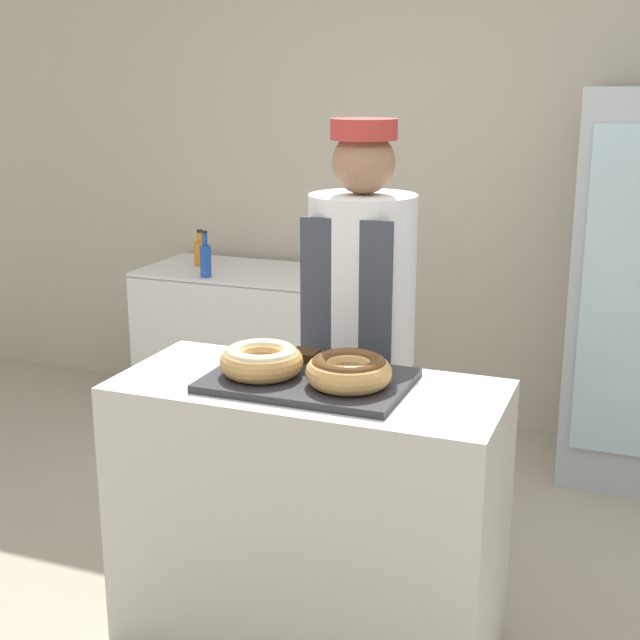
# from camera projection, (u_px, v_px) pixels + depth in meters

# --- Properties ---
(ground_plane) EXTENTS (14.00, 14.00, 0.00)m
(ground_plane) POSITION_uv_depth(u_px,v_px,m) (309.00, 634.00, 2.98)
(ground_plane) COLOR #A89E89
(wall_back) EXTENTS (8.00, 0.06, 2.70)m
(wall_back) POSITION_uv_depth(u_px,v_px,m) (463.00, 170.00, 4.55)
(wall_back) COLOR #BCB29E
(wall_back) RESTS_ON ground_plane
(display_counter) EXTENTS (1.21, 0.55, 0.89)m
(display_counter) POSITION_uv_depth(u_px,v_px,m) (309.00, 514.00, 2.87)
(display_counter) COLOR beige
(display_counter) RESTS_ON ground_plane
(serving_tray) EXTENTS (0.61, 0.42, 0.02)m
(serving_tray) POSITION_uv_depth(u_px,v_px,m) (308.00, 380.00, 2.75)
(serving_tray) COLOR #2D2D33
(serving_tray) RESTS_ON display_counter
(donut_light_glaze) EXTENTS (0.26, 0.26, 0.09)m
(donut_light_glaze) POSITION_uv_depth(u_px,v_px,m) (261.00, 359.00, 2.75)
(donut_light_glaze) COLOR tan
(donut_light_glaze) RESTS_ON serving_tray
(donut_chocolate_glaze) EXTENTS (0.26, 0.26, 0.09)m
(donut_chocolate_glaze) POSITION_uv_depth(u_px,v_px,m) (349.00, 370.00, 2.65)
(donut_chocolate_glaze) COLOR tan
(donut_chocolate_glaze) RESTS_ON serving_tray
(brownie_back_left) EXTENTS (0.08, 0.08, 0.03)m
(brownie_back_left) POSITION_uv_depth(u_px,v_px,m) (305.00, 355.00, 2.90)
(brownie_back_left) COLOR #382111
(brownie_back_left) RESTS_ON serving_tray
(brownie_back_right) EXTENTS (0.08, 0.08, 0.03)m
(brownie_back_right) POSITION_uv_depth(u_px,v_px,m) (347.00, 360.00, 2.85)
(brownie_back_right) COLOR #382111
(brownie_back_right) RESTS_ON serving_tray
(baker_person) EXTENTS (0.38, 0.38, 1.67)m
(baker_person) POSITION_uv_depth(u_px,v_px,m) (360.00, 343.00, 3.21)
(baker_person) COLOR #4C4C51
(baker_person) RESTS_ON ground_plane
(chest_freezer) EXTENTS (1.05, 0.60, 0.82)m
(chest_freezer) POSITION_uv_depth(u_px,v_px,m) (244.00, 343.00, 4.83)
(chest_freezer) COLOR white
(chest_freezer) RESTS_ON ground_plane
(bottle_blue) EXTENTS (0.06, 0.06, 0.24)m
(bottle_blue) POSITION_uv_depth(u_px,v_px,m) (206.00, 259.00, 4.52)
(bottle_blue) COLOR #1E4CB2
(bottle_blue) RESTS_ON chest_freezer
(bottle_orange) EXTENTS (0.07, 0.07, 0.20)m
(bottle_orange) POSITION_uv_depth(u_px,v_px,m) (201.00, 252.00, 4.80)
(bottle_orange) COLOR orange
(bottle_orange) RESTS_ON chest_freezer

